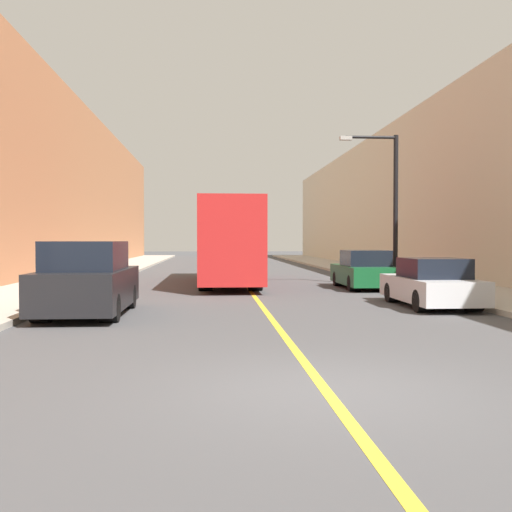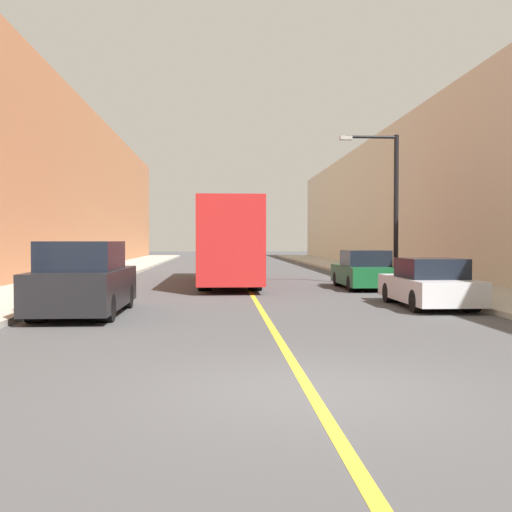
% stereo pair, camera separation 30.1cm
% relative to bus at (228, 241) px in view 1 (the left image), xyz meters
% --- Properties ---
extents(ground_plane, '(200.00, 200.00, 0.00)m').
position_rel_bus_xyz_m(ground_plane, '(0.76, -19.20, -1.92)').
color(ground_plane, '#474749').
extents(sidewalk_left, '(3.76, 72.00, 0.15)m').
position_rel_bus_xyz_m(sidewalk_left, '(-7.10, 10.80, -1.84)').
color(sidewalk_left, '#B2AA9E').
rests_on(sidewalk_left, ground).
extents(sidewalk_right, '(3.76, 72.00, 0.15)m').
position_rel_bus_xyz_m(sidewalk_right, '(8.62, 10.80, -1.84)').
color(sidewalk_right, '#B2AA9E').
rests_on(sidewalk_right, ground).
extents(building_row_left, '(4.00, 72.00, 10.86)m').
position_rel_bus_xyz_m(building_row_left, '(-10.98, 10.80, 3.51)').
color(building_row_left, '#B2724C').
rests_on(building_row_left, ground).
extents(building_row_right, '(4.00, 72.00, 9.34)m').
position_rel_bus_xyz_m(building_row_right, '(12.50, 10.80, 2.76)').
color(building_row_right, beige).
rests_on(building_row_right, ground).
extents(road_center_line, '(0.16, 72.00, 0.01)m').
position_rel_bus_xyz_m(road_center_line, '(0.76, 10.80, -1.91)').
color(road_center_line, gold).
rests_on(road_center_line, ground).
extents(bus, '(2.47, 11.83, 3.59)m').
position_rel_bus_xyz_m(bus, '(0.00, 0.00, 0.00)').
color(bus, '#AD1E1E').
rests_on(bus, ground).
extents(parked_suv_left, '(2.03, 4.78, 1.93)m').
position_rel_bus_xyz_m(parked_suv_left, '(-3.94, -11.01, -1.02)').
color(parked_suv_left, black).
rests_on(parked_suv_left, ground).
extents(car_right_near, '(1.83, 4.29, 1.44)m').
position_rel_bus_xyz_m(car_right_near, '(5.71, -9.73, -1.26)').
color(car_right_near, silver).
rests_on(car_right_near, ground).
extents(car_right_mid, '(1.88, 4.40, 1.56)m').
position_rel_bus_xyz_m(car_right_mid, '(5.44, -3.01, -1.22)').
color(car_right_mid, '#145128').
rests_on(car_right_mid, ground).
extents(street_lamp_right, '(2.50, 0.24, 6.24)m').
position_rel_bus_xyz_m(street_lamp_right, '(6.79, -1.98, 1.86)').
color(street_lamp_right, black).
rests_on(street_lamp_right, sidewalk_right).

